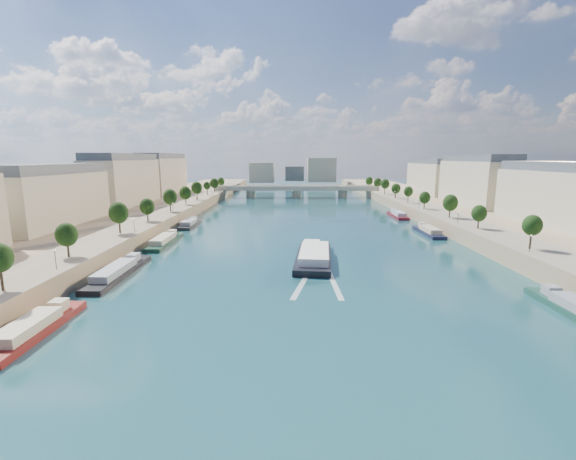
{
  "coord_description": "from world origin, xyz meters",
  "views": [
    {
      "loc": [
        -5.33,
        -45.01,
        27.39
      ],
      "look_at": [
        -5.65,
        73.63,
        5.0
      ],
      "focal_mm": 24.0,
      "sensor_mm": 36.0,
      "label": 1
    }
  ],
  "objects": [
    {
      "name": "bridge",
      "position": [
        0.0,
        222.59,
        5.08
      ],
      "size": [
        112.0,
        12.0,
        8.15
      ],
      "color": "#C1B79E",
      "rests_on": "ground"
    },
    {
      "name": "trees_left",
      "position": [
        -55.0,
        102.0,
        10.48
      ],
      "size": [
        4.8,
        268.8,
        8.26
      ],
      "color": "#382B1E",
      "rests_on": "ground"
    },
    {
      "name": "pave_right",
      "position": [
        57.0,
        100.0,
        5.05
      ],
      "size": [
        14.0,
        520.0,
        0.1
      ],
      "primitive_type": "cube",
      "color": "gray",
      "rests_on": "quay_right"
    },
    {
      "name": "ground",
      "position": [
        0.0,
        100.0,
        0.0
      ],
      "size": [
        700.0,
        700.0,
        0.0
      ],
      "primitive_type": "plane",
      "color": "#0B2533",
      "rests_on": "ground"
    },
    {
      "name": "quay_left",
      "position": [
        -72.0,
        100.0,
        2.5
      ],
      "size": [
        44.0,
        520.0,
        5.0
      ],
      "primitive_type": "cube",
      "color": "#9E8460",
      "rests_on": "ground"
    },
    {
      "name": "lamps_left",
      "position": [
        -52.5,
        90.0,
        7.78
      ],
      "size": [
        0.36,
        200.36,
        4.28
      ],
      "color": "black",
      "rests_on": "ground"
    },
    {
      "name": "tour_barge",
      "position": [
        1.37,
        55.41,
        1.26
      ],
      "size": [
        11.97,
        32.26,
        4.28
      ],
      "rotation": [
        0.0,
        0.0,
        -0.1
      ],
      "color": "black",
      "rests_on": "ground"
    },
    {
      "name": "lamps_right",
      "position": [
        52.5,
        105.0,
        7.78
      ],
      "size": [
        0.36,
        200.36,
        4.28
      ],
      "color": "black",
      "rests_on": "ground"
    },
    {
      "name": "buildings_left",
      "position": [
        -85.0,
        112.0,
        16.45
      ],
      "size": [
        16.0,
        226.0,
        23.2
      ],
      "color": "#BEAE92",
      "rests_on": "ground"
    },
    {
      "name": "moored_barges_right",
      "position": [
        45.5,
        55.64,
        0.84
      ],
      "size": [
        5.0,
        170.97,
        3.6
      ],
      "color": "black",
      "rests_on": "ground"
    },
    {
      "name": "buildings_right",
      "position": [
        85.0,
        112.0,
        16.45
      ],
      "size": [
        16.0,
        226.0,
        23.2
      ],
      "color": "#BEAE92",
      "rests_on": "ground"
    },
    {
      "name": "quay_right",
      "position": [
        72.0,
        100.0,
        2.5
      ],
      "size": [
        44.0,
        520.0,
        5.0
      ],
      "primitive_type": "cube",
      "color": "#9E8460",
      "rests_on": "ground"
    },
    {
      "name": "moored_barges_left",
      "position": [
        -45.5,
        43.07,
        0.84
      ],
      "size": [
        5.0,
        154.84,
        3.6
      ],
      "color": "black",
      "rests_on": "ground"
    },
    {
      "name": "pave_left",
      "position": [
        -57.0,
        100.0,
        5.05
      ],
      "size": [
        14.0,
        520.0,
        0.1
      ],
      "primitive_type": "cube",
      "color": "gray",
      "rests_on": "quay_left"
    },
    {
      "name": "trees_right",
      "position": [
        55.0,
        110.0,
        10.48
      ],
      "size": [
        4.8,
        268.8,
        8.26
      ],
      "color": "#382B1E",
      "rests_on": "ground"
    },
    {
      "name": "wake",
      "position": [
        1.37,
        38.91,
        0.02
      ],
      "size": [
        10.74,
        26.02,
        0.04
      ],
      "color": "silver",
      "rests_on": "ground"
    },
    {
      "name": "skyline",
      "position": [
        3.19,
        319.52,
        14.66
      ],
      "size": [
        79.0,
        42.0,
        22.0
      ],
      "color": "#BEAE92",
      "rests_on": "ground"
    }
  ]
}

